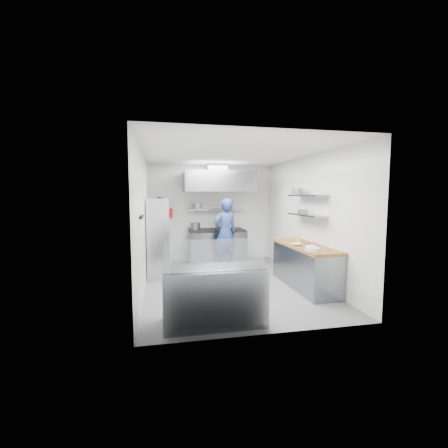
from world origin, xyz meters
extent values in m
plane|color=#5C5C5E|center=(0.00, 0.00, 0.00)|extent=(5.00, 5.00, 0.00)
plane|color=silver|center=(0.00, 0.00, 2.80)|extent=(5.00, 5.00, 0.00)
cube|color=white|center=(0.00, 2.50, 1.40)|extent=(3.60, 2.80, 0.02)
cube|color=white|center=(0.00, -2.50, 1.40)|extent=(3.60, 2.80, 0.02)
cube|color=white|center=(-1.80, 0.00, 1.40)|extent=(2.80, 5.00, 0.02)
cube|color=white|center=(1.80, 0.00, 1.40)|extent=(2.80, 5.00, 0.02)
cube|color=gray|center=(0.10, 2.10, 0.45)|extent=(1.60, 0.80, 0.90)
cube|color=black|center=(0.10, 2.10, 0.93)|extent=(1.57, 0.78, 0.06)
cylinder|color=slate|center=(-0.52, 2.13, 1.06)|extent=(0.28, 0.28, 0.20)
cylinder|color=slate|center=(0.24, 2.06, 1.08)|extent=(0.37, 0.37, 0.24)
cube|color=gray|center=(0.10, 2.34, 1.52)|extent=(1.60, 0.30, 0.04)
cylinder|color=slate|center=(-0.45, 2.13, 1.63)|extent=(0.24, 0.24, 0.18)
cube|color=gray|center=(0.10, 1.93, 2.30)|extent=(1.90, 1.15, 0.55)
cube|color=slate|center=(0.10, 2.15, 2.68)|extent=(0.55, 0.55, 0.24)
cube|color=red|center=(-1.25, 2.44, 1.42)|extent=(0.22, 0.10, 0.26)
imported|color=navy|center=(0.19, 1.37, 0.93)|extent=(0.77, 0.61, 1.85)
cube|color=silver|center=(-1.53, 0.93, 0.93)|extent=(0.50, 0.90, 1.85)
cube|color=white|center=(-1.53, 1.02, 0.80)|extent=(0.16, 0.20, 0.18)
cube|color=yellow|center=(-1.53, 1.35, 1.30)|extent=(0.15, 0.19, 0.17)
cylinder|color=black|center=(-1.48, 1.14, 1.80)|extent=(0.12, 0.12, 0.18)
cube|color=black|center=(-1.78, -0.90, 1.55)|extent=(0.04, 0.55, 0.05)
cube|color=gray|center=(1.48, -0.60, 0.42)|extent=(0.62, 2.00, 0.84)
cube|color=brown|center=(1.48, -0.60, 0.87)|extent=(0.65, 2.04, 0.06)
cylinder|color=white|center=(1.29, -1.26, 0.93)|extent=(0.25, 0.25, 0.06)
cylinder|color=white|center=(1.39, -1.03, 0.93)|extent=(0.20, 0.20, 0.06)
cylinder|color=#BC5A35|center=(1.55, -0.75, 0.93)|extent=(0.18, 0.18, 0.06)
cylinder|color=yellow|center=(1.45, -0.37, 0.99)|extent=(0.07, 0.07, 0.18)
imported|color=white|center=(1.25, -0.67, 0.92)|extent=(0.21, 0.21, 0.05)
cube|color=gray|center=(1.64, -0.30, 1.50)|extent=(0.30, 1.30, 0.04)
cube|color=gray|center=(1.64, -0.30, 1.92)|extent=(0.30, 1.30, 0.04)
cylinder|color=slate|center=(1.57, -0.29, 1.57)|extent=(0.23, 0.23, 0.10)
cylinder|color=slate|center=(1.59, 0.04, 2.01)|extent=(0.24, 0.24, 0.14)
cube|color=gray|center=(-0.69, -2.00, 0.42)|extent=(1.50, 0.70, 0.85)
cube|color=silver|center=(-0.69, -2.12, 1.07)|extent=(1.47, 0.19, 0.42)
camera|label=1|loc=(-1.40, -6.29, 1.92)|focal=24.00mm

